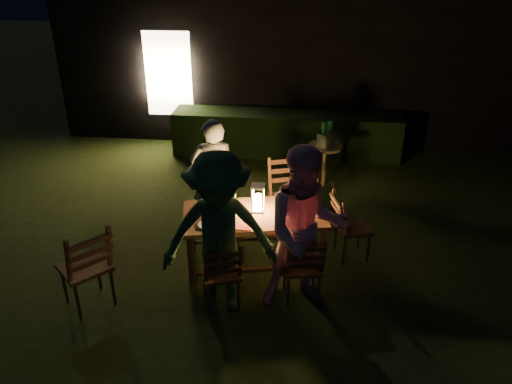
# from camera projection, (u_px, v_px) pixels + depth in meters

# --- Properties ---
(garden_envelope) EXTENTS (40.00, 40.00, 3.20)m
(garden_envelope) POSITION_uv_depth(u_px,v_px,m) (316.00, 46.00, 10.90)
(garden_envelope) COLOR black
(garden_envelope) RESTS_ON ground
(dining_table) EXTENTS (1.84, 1.20, 0.71)m
(dining_table) POSITION_uv_depth(u_px,v_px,m) (254.00, 218.00, 6.02)
(dining_table) COLOR #512D1B
(dining_table) RESTS_ON ground
(chair_near_left) EXTENTS (0.53, 0.55, 0.90)m
(chair_near_left) POSITION_uv_depth(u_px,v_px,m) (221.00, 284.00, 5.46)
(chair_near_left) COLOR #512D1B
(chair_near_left) RESTS_ON ground
(chair_near_right) EXTENTS (0.49, 0.51, 0.93)m
(chair_near_right) POSITION_uv_depth(u_px,v_px,m) (302.00, 278.00, 5.54)
(chair_near_right) COLOR #512D1B
(chair_near_right) RESTS_ON ground
(chair_far_left) EXTENTS (0.55, 0.58, 0.99)m
(chair_far_left) POSITION_uv_depth(u_px,v_px,m) (215.00, 214.00, 6.81)
(chair_far_left) COLOR #512D1B
(chair_far_left) RESTS_ON ground
(chair_far_right) EXTENTS (0.60, 0.62, 1.04)m
(chair_far_right) POSITION_uv_depth(u_px,v_px,m) (287.00, 209.00, 6.91)
(chair_far_right) COLOR #512D1B
(chair_far_right) RESTS_ON ground
(chair_end) EXTENTS (0.54, 0.52, 0.92)m
(chair_end) POSITION_uv_depth(u_px,v_px,m) (351.00, 237.00, 6.30)
(chair_end) COLOR #512D1B
(chair_end) RESTS_ON ground
(chair_spare) EXTENTS (0.71, 0.71, 1.08)m
(chair_spare) POSITION_uv_depth(u_px,v_px,m) (88.00, 281.00, 5.42)
(chair_spare) COLOR #512D1B
(chair_spare) RESTS_ON ground
(person_house_side) EXTENTS (0.67, 0.51, 1.64)m
(person_house_side) POSITION_uv_depth(u_px,v_px,m) (214.00, 178.00, 6.62)
(person_house_side) COLOR white
(person_house_side) RESTS_ON ground
(person_opp_right) EXTENTS (1.04, 0.89, 1.86)m
(person_opp_right) POSITION_uv_depth(u_px,v_px,m) (305.00, 230.00, 5.21)
(person_opp_right) COLOR pink
(person_opp_right) RESTS_ON ground
(person_opp_left) EXTENTS (1.32, 0.94, 1.85)m
(person_opp_left) POSITION_uv_depth(u_px,v_px,m) (219.00, 236.00, 5.12)
(person_opp_left) COLOR #2D5B33
(person_opp_left) RESTS_ON ground
(lantern) EXTENTS (0.16, 0.16, 0.35)m
(lantern) POSITION_uv_depth(u_px,v_px,m) (258.00, 200.00, 5.97)
(lantern) COLOR white
(lantern) RESTS_ON dining_table
(plate_far_left) EXTENTS (0.25, 0.25, 0.01)m
(plate_far_left) POSITION_uv_depth(u_px,v_px,m) (208.00, 206.00, 6.13)
(plate_far_left) COLOR white
(plate_far_left) RESTS_ON dining_table
(plate_near_left) EXTENTS (0.25, 0.25, 0.01)m
(plate_near_left) POSITION_uv_depth(u_px,v_px,m) (209.00, 225.00, 5.74)
(plate_near_left) COLOR white
(plate_near_left) RESTS_ON dining_table
(plate_far_right) EXTENTS (0.25, 0.25, 0.01)m
(plate_far_right) POSITION_uv_depth(u_px,v_px,m) (288.00, 202.00, 6.23)
(plate_far_right) COLOR white
(plate_far_right) RESTS_ON dining_table
(plate_near_right) EXTENTS (0.25, 0.25, 0.01)m
(plate_near_right) POSITION_uv_depth(u_px,v_px,m) (294.00, 220.00, 5.84)
(plate_near_right) COLOR white
(plate_near_right) RESTS_ON dining_table
(wineglass_a) EXTENTS (0.06, 0.06, 0.18)m
(wineglass_a) POSITION_uv_depth(u_px,v_px,m) (228.00, 197.00, 6.17)
(wineglass_a) COLOR #59070F
(wineglass_a) RESTS_ON dining_table
(wineglass_b) EXTENTS (0.06, 0.06, 0.18)m
(wineglass_b) POSITION_uv_depth(u_px,v_px,m) (193.00, 215.00, 5.77)
(wineglass_b) COLOR #59070F
(wineglass_b) RESTS_ON dining_table
(wineglass_c) EXTENTS (0.06, 0.06, 0.18)m
(wineglass_c) POSITION_uv_depth(u_px,v_px,m) (283.00, 217.00, 5.73)
(wineglass_c) COLOR #59070F
(wineglass_c) RESTS_ON dining_table
(wineglass_d) EXTENTS (0.06, 0.06, 0.18)m
(wineglass_d) POSITION_uv_depth(u_px,v_px,m) (302.00, 197.00, 6.17)
(wineglass_d) COLOR #59070F
(wineglass_d) RESTS_ON dining_table
(wineglass_e) EXTENTS (0.06, 0.06, 0.18)m
(wineglass_e) POSITION_uv_depth(u_px,v_px,m) (248.00, 220.00, 5.67)
(wineglass_e) COLOR silver
(wineglass_e) RESTS_ON dining_table
(bottle_table) EXTENTS (0.07, 0.07, 0.28)m
(bottle_table) POSITION_uv_depth(u_px,v_px,m) (233.00, 204.00, 5.90)
(bottle_table) COLOR #0F471E
(bottle_table) RESTS_ON dining_table
(napkin_left) EXTENTS (0.18, 0.14, 0.01)m
(napkin_left) POSITION_uv_depth(u_px,v_px,m) (244.00, 227.00, 5.69)
(napkin_left) COLOR red
(napkin_left) RESTS_ON dining_table
(napkin_right) EXTENTS (0.18, 0.14, 0.01)m
(napkin_right) POSITION_uv_depth(u_px,v_px,m) (304.00, 223.00, 5.78)
(napkin_right) COLOR red
(napkin_right) RESTS_ON dining_table
(phone) EXTENTS (0.14, 0.07, 0.01)m
(phone) POSITION_uv_depth(u_px,v_px,m) (203.00, 229.00, 5.66)
(phone) COLOR black
(phone) RESTS_ON dining_table
(side_table) EXTENTS (0.54, 0.54, 0.72)m
(side_table) POSITION_uv_depth(u_px,v_px,m) (325.00, 150.00, 7.97)
(side_table) COLOR olive
(side_table) RESTS_ON ground
(ice_bucket) EXTENTS (0.30, 0.30, 0.22)m
(ice_bucket) POSITION_uv_depth(u_px,v_px,m) (326.00, 139.00, 7.88)
(ice_bucket) COLOR #A5A8AD
(ice_bucket) RESTS_ON side_table
(bottle_bucket_a) EXTENTS (0.07, 0.07, 0.32)m
(bottle_bucket_a) POSITION_uv_depth(u_px,v_px,m) (323.00, 137.00, 7.83)
(bottle_bucket_a) COLOR #0F471E
(bottle_bucket_a) RESTS_ON side_table
(bottle_bucket_b) EXTENTS (0.07, 0.07, 0.32)m
(bottle_bucket_b) POSITION_uv_depth(u_px,v_px,m) (329.00, 135.00, 7.89)
(bottle_bucket_b) COLOR #0F471E
(bottle_bucket_b) RESTS_ON side_table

